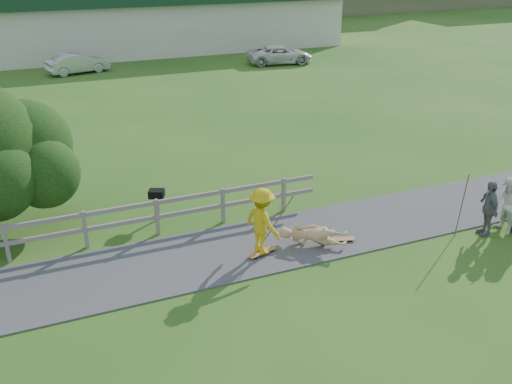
{
  "coord_description": "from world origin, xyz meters",
  "views": [
    {
      "loc": [
        -5.14,
        -11.25,
        7.71
      ],
      "look_at": [
        0.51,
        2.0,
        1.42
      ],
      "focal_mm": 40.0,
      "sensor_mm": 36.0,
      "label": 1
    }
  ],
  "objects_px": {
    "spectator_a": "(508,206)",
    "car_white": "(280,55)",
    "bbq": "(157,205)",
    "skater_fallen": "(313,235)",
    "skater_rider": "(262,225)",
    "spectator_b": "(489,208)",
    "car_silver": "(77,63)"
  },
  "relations": [
    {
      "from": "spectator_b",
      "to": "car_silver",
      "type": "distance_m",
      "value": 28.71
    },
    {
      "from": "spectator_a",
      "to": "car_silver",
      "type": "height_order",
      "value": "spectator_a"
    },
    {
      "from": "spectator_b",
      "to": "car_silver",
      "type": "relative_size",
      "value": 0.42
    },
    {
      "from": "car_white",
      "to": "bbq",
      "type": "bearing_deg",
      "value": 155.48
    },
    {
      "from": "skater_fallen",
      "to": "spectator_b",
      "type": "distance_m",
      "value": 5.12
    },
    {
      "from": "skater_rider",
      "to": "car_white",
      "type": "distance_m",
      "value": 26.75
    },
    {
      "from": "spectator_a",
      "to": "car_white",
      "type": "distance_m",
      "value": 25.96
    },
    {
      "from": "spectator_a",
      "to": "car_white",
      "type": "xyz_separation_m",
      "value": [
        4.86,
        25.5,
        -0.21
      ]
    },
    {
      "from": "skater_fallen",
      "to": "spectator_a",
      "type": "distance_m",
      "value": 5.71
    },
    {
      "from": "skater_rider",
      "to": "skater_fallen",
      "type": "xyz_separation_m",
      "value": [
        1.49,
        -0.09,
        -0.59
      ]
    },
    {
      "from": "spectator_b",
      "to": "skater_fallen",
      "type": "bearing_deg",
      "value": -84.84
    },
    {
      "from": "car_silver",
      "to": "bbq",
      "type": "distance_m",
      "value": 22.98
    },
    {
      "from": "car_silver",
      "to": "skater_fallen",
      "type": "bearing_deg",
      "value": 171.96
    },
    {
      "from": "car_white",
      "to": "bbq",
      "type": "height_order",
      "value": "car_white"
    },
    {
      "from": "car_silver",
      "to": "car_white",
      "type": "height_order",
      "value": "car_silver"
    },
    {
      "from": "skater_fallen",
      "to": "car_silver",
      "type": "relative_size",
      "value": 0.47
    },
    {
      "from": "bbq",
      "to": "skater_fallen",
      "type": "bearing_deg",
      "value": -18.5
    },
    {
      "from": "skater_fallen",
      "to": "spectator_a",
      "type": "height_order",
      "value": "spectator_a"
    },
    {
      "from": "spectator_b",
      "to": "car_white",
      "type": "relative_size",
      "value": 0.36
    },
    {
      "from": "spectator_b",
      "to": "car_silver",
      "type": "height_order",
      "value": "spectator_b"
    },
    {
      "from": "skater_rider",
      "to": "car_white",
      "type": "height_order",
      "value": "skater_rider"
    },
    {
      "from": "skater_fallen",
      "to": "spectator_b",
      "type": "xyz_separation_m",
      "value": [
        4.92,
        -1.3,
        0.49
      ]
    },
    {
      "from": "skater_rider",
      "to": "car_silver",
      "type": "xyz_separation_m",
      "value": [
        -1.51,
        26.21,
        -0.27
      ]
    },
    {
      "from": "skater_rider",
      "to": "spectator_b",
      "type": "bearing_deg",
      "value": -120.29
    },
    {
      "from": "skater_fallen",
      "to": "bbq",
      "type": "bearing_deg",
      "value": 83.24
    },
    {
      "from": "skater_fallen",
      "to": "bbq",
      "type": "distance_m",
      "value": 4.84
    },
    {
      "from": "skater_fallen",
      "to": "bbq",
      "type": "relative_size",
      "value": 1.88
    },
    {
      "from": "skater_fallen",
      "to": "skater_rider",
      "type": "bearing_deg",
      "value": 123.21
    },
    {
      "from": "spectator_b",
      "to": "bbq",
      "type": "xyz_separation_m",
      "value": [
        -8.44,
        4.62,
        -0.33
      ]
    },
    {
      "from": "spectator_a",
      "to": "skater_rider",
      "type": "bearing_deg",
      "value": -97.83
    },
    {
      "from": "skater_rider",
      "to": "spectator_b",
      "type": "distance_m",
      "value": 6.56
    },
    {
      "from": "skater_fallen",
      "to": "car_silver",
      "type": "bearing_deg",
      "value": 43.05
    }
  ]
}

